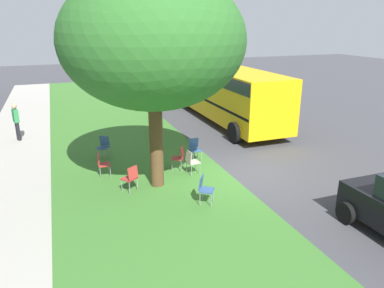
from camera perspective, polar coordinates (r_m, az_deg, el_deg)
ground at (r=13.02m, az=7.16°, el=-4.98°), size 80.00×80.00×0.00m
grass_verge at (r=11.98m, az=-6.66°, el=-7.13°), size 48.00×6.00×0.01m
street_tree at (r=11.20m, az=-6.14°, el=15.64°), size 5.51×5.51×6.67m
chair_0 at (r=13.07m, az=-13.94°, el=-2.86°), size 0.42×0.43×0.88m
chair_1 at (r=12.90m, az=-0.09°, el=-2.58°), size 0.46×0.47×0.88m
chair_2 at (r=14.19m, az=0.41°, el=-0.58°), size 0.45×0.45×0.88m
chair_3 at (r=13.29m, az=-1.98°, el=-1.93°), size 0.57×0.57×0.88m
chair_4 at (r=10.86m, az=1.97°, el=-6.82°), size 0.58×0.58×0.88m
chair_5 at (r=14.89m, az=-13.69°, el=-0.19°), size 0.58×0.58×0.88m
chair_6 at (r=11.74m, az=-9.57°, el=-5.07°), size 0.58×0.58×0.88m
school_bus at (r=20.12m, az=4.86°, el=8.75°), size 10.40×2.80×2.88m
pedestrian_0 at (r=18.35m, az=-25.82°, el=3.32°), size 0.41×0.30×1.69m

